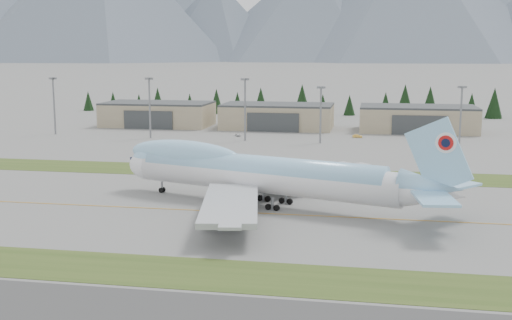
% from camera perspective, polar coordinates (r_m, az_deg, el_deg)
% --- Properties ---
extents(ground, '(7000.00, 7000.00, 0.00)m').
position_cam_1_polar(ground, '(135.10, -1.14, -4.70)').
color(ground, slate).
rests_on(ground, ground).
extents(grass_strip_near, '(400.00, 14.00, 0.08)m').
position_cam_1_polar(grass_strip_near, '(99.74, -5.56, -9.99)').
color(grass_strip_near, '#364D1B').
rests_on(grass_strip_near, ground).
extents(grass_strip_far, '(400.00, 18.00, 0.08)m').
position_cam_1_polar(grass_strip_far, '(178.39, 1.73, -1.18)').
color(grass_strip_far, '#364D1B').
rests_on(grass_strip_far, ground).
extents(taxiway_line_main, '(400.00, 0.40, 0.02)m').
position_cam_1_polar(taxiway_line_main, '(135.10, -1.14, -4.70)').
color(taxiway_line_main, '#C68417').
rests_on(taxiway_line_main, ground).
extents(boeing_747_freighter, '(81.11, 66.99, 21.47)m').
position_cam_1_polar(boeing_747_freighter, '(140.42, 0.38, -1.19)').
color(boeing_747_freighter, white).
rests_on(boeing_747_freighter, ground).
extents(hangar_left, '(48.00, 26.60, 10.80)m').
position_cam_1_polar(hangar_left, '(295.65, -8.71, 4.07)').
color(hangar_left, '#9D8C6E').
rests_on(hangar_left, ground).
extents(hangar_center, '(48.00, 26.60, 10.80)m').
position_cam_1_polar(hangar_center, '(282.59, 1.92, 3.92)').
color(hangar_center, '#9D8C6E').
rests_on(hangar_center, ground).
extents(hangar_right, '(48.00, 26.60, 10.80)m').
position_cam_1_polar(hangar_right, '(280.21, 14.18, 3.58)').
color(hangar_right, '#9D8C6E').
rests_on(hangar_right, ground).
extents(floodlight_masts, '(202.75, 9.65, 23.58)m').
position_cam_1_polar(floodlight_masts, '(241.01, 2.98, 5.37)').
color(floodlight_masts, gray).
rests_on(floodlight_masts, ground).
extents(service_vehicle_a, '(2.83, 3.49, 1.12)m').
position_cam_1_polar(service_vehicle_a, '(256.17, -1.64, 2.12)').
color(service_vehicle_a, '#BDBDBF').
rests_on(service_vehicle_a, ground).
extents(service_vehicle_b, '(3.94, 1.53, 1.28)m').
position_cam_1_polar(service_vehicle_b, '(255.14, 8.99, 1.97)').
color(service_vehicle_b, gold).
rests_on(service_vehicle_b, ground).
extents(service_vehicle_c, '(3.20, 4.85, 1.30)m').
position_cam_1_polar(service_vehicle_c, '(266.96, 14.89, 2.10)').
color(service_vehicle_c, silver).
rests_on(service_vehicle_c, ground).
extents(conifer_belt, '(274.77, 13.81, 16.84)m').
position_cam_1_polar(conifer_belt, '(341.92, 7.40, 5.10)').
color(conifer_belt, black).
rests_on(conifer_belt, ground).
extents(mountain_ridge_rear, '(4525.91, 1034.98, 517.49)m').
position_cam_1_polar(mountain_ridge_rear, '(3039.04, 12.96, 13.62)').
color(mountain_ridge_rear, '#4A5763').
rests_on(mountain_ridge_rear, ground).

